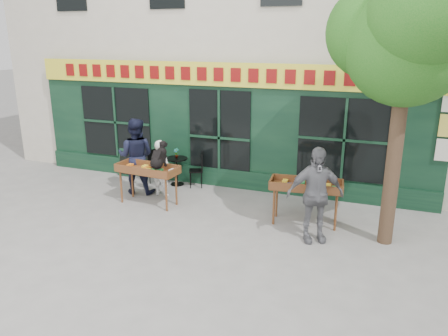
% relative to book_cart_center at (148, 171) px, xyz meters
% --- Properties ---
extents(ground, '(80.00, 80.00, 0.00)m').
position_rel_book_cart_center_xyz_m(ground, '(1.14, -0.48, -0.82)').
color(ground, slate).
rests_on(ground, ground).
extents(building, '(14.00, 7.26, 10.00)m').
position_rel_book_cart_center_xyz_m(building, '(1.14, 5.50, 4.15)').
color(building, beige).
rests_on(building, ground).
extents(street_tree, '(3.05, 2.90, 5.60)m').
position_rel_book_cart_center_xyz_m(street_tree, '(5.48, -0.12, 3.29)').
color(street_tree, '#382619').
rests_on(street_tree, ground).
extents(book_cart_center, '(1.55, 0.75, 0.99)m').
position_rel_book_cart_center_xyz_m(book_cart_center, '(0.00, 0.00, 0.00)').
color(book_cart_center, '#5B301A').
rests_on(book_cart_center, ground).
extents(dog, '(0.39, 0.63, 0.60)m').
position_rel_book_cart_center_xyz_m(dog, '(0.35, -0.05, 0.47)').
color(dog, black).
rests_on(dog, book_cart_center).
extents(woman, '(0.56, 0.39, 1.46)m').
position_rel_book_cart_center_xyz_m(woman, '(0.00, 0.65, -0.09)').
color(woman, white).
rests_on(woman, ground).
extents(book_cart_right, '(1.56, 0.77, 0.99)m').
position_rel_book_cart_center_xyz_m(book_cart_right, '(3.77, 0.16, 0.00)').
color(book_cart_right, '#5B301A').
rests_on(book_cart_right, ground).
extents(man_right, '(1.22, 0.92, 1.93)m').
position_rel_book_cart_center_xyz_m(man_right, '(4.07, -0.59, 0.14)').
color(man_right, '#5D5D62').
rests_on(man_right, ground).
extents(bistro_table, '(0.60, 0.60, 0.76)m').
position_rel_book_cart_center_xyz_m(bistro_table, '(0.01, 1.51, -0.28)').
color(bistro_table, black).
rests_on(bistro_table, ground).
extents(bistro_chair_left, '(0.47, 0.47, 0.95)m').
position_rel_book_cart_center_xyz_m(bistro_chair_left, '(-0.62, 1.45, -0.26)').
color(bistro_chair_left, black).
rests_on(bistro_chair_left, ground).
extents(bistro_chair_right, '(0.48, 0.47, 0.95)m').
position_rel_book_cart_center_xyz_m(bistro_chair_right, '(0.64, 1.60, -0.26)').
color(bistro_chair_right, black).
rests_on(bistro_chair_right, ground).
extents(potted_plant, '(0.16, 0.12, 0.28)m').
position_rel_book_cart_center_xyz_m(potted_plant, '(0.01, 1.51, 0.08)').
color(potted_plant, gray).
rests_on(potted_plant, bistro_table).
extents(man_left, '(1.09, 0.94, 1.96)m').
position_rel_book_cart_center_xyz_m(man_left, '(-0.69, 0.61, 0.16)').
color(man_left, black).
rests_on(man_left, ground).
extents(chalkboard, '(0.57, 0.23, 0.79)m').
position_rel_book_cart_center_xyz_m(chalkboard, '(-1.72, 1.71, -0.42)').
color(chalkboard, black).
rests_on(chalkboard, ground).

